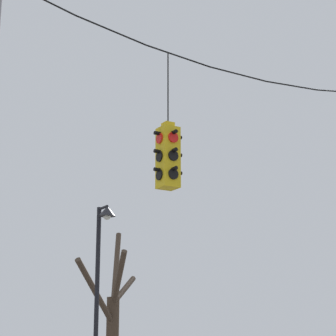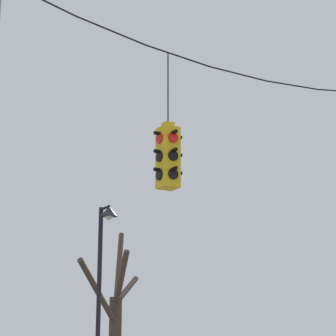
{
  "view_description": "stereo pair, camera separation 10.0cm",
  "coord_description": "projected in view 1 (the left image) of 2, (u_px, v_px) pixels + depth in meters",
  "views": [
    {
      "loc": [
        -7.66,
        -10.02,
        1.75
      ],
      "look_at": [
        -1.69,
        -0.21,
        4.81
      ],
      "focal_mm": 70.0,
      "sensor_mm": 36.0,
      "label": 1
    },
    {
      "loc": [
        -7.57,
        -10.08,
        1.75
      ],
      "look_at": [
        -1.69,
        -0.21,
        4.81
      ],
      "focal_mm": 70.0,
      "sensor_mm": 36.0,
      "label": 2
    }
  ],
  "objects": [
    {
      "name": "street_lamp",
      "position": [
        101.0,
        263.0,
        17.04
      ],
      "size": [
        0.44,
        0.77,
        5.26
      ],
      "color": "black",
      "rests_on": "ground_plane"
    },
    {
      "name": "traffic_light_near_right_pole",
      "position": [
        168.0,
        157.0,
        11.95
      ],
      "size": [
        0.58,
        0.58,
        2.65
      ],
      "color": "yellow"
    },
    {
      "name": "span_wire",
      "position": [
        238.0,
        64.0,
        13.37
      ],
      "size": [
        10.09,
        0.03,
        0.68
      ],
      "color": "black"
    },
    {
      "name": "bare_tree",
      "position": [
        112.0,
        322.0,
        20.38
      ],
      "size": [
        3.3,
        2.79,
        5.41
      ],
      "color": "#423326",
      "rests_on": "ground_plane"
    }
  ]
}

